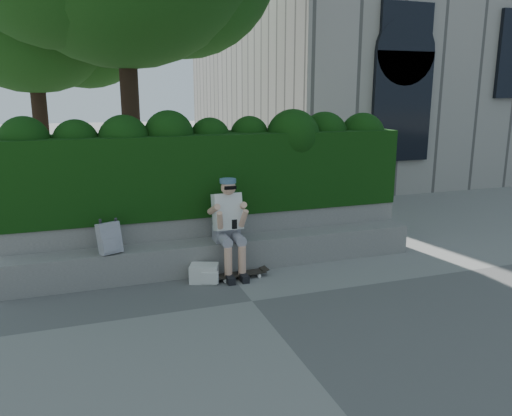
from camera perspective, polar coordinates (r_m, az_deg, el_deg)
name	(u,v)px	position (r m, az deg, el deg)	size (l,w,h in m)	color
ground	(252,301)	(6.36, -0.46, -10.60)	(80.00, 80.00, 0.00)	slate
bench_ledge	(225,254)	(7.40, -3.58, -5.29)	(6.00, 0.45, 0.45)	gray
planter_wall	(216,236)	(7.79, -4.54, -3.20)	(6.00, 0.50, 0.75)	gray
hedge	(212,172)	(7.79, -5.09, 4.15)	(6.00, 1.00, 1.20)	black
person	(229,223)	(7.08, -3.15, -1.67)	(0.40, 0.76, 1.38)	gray
skateboard	(241,274)	(7.07, -1.77, -7.55)	(0.73, 0.22, 0.08)	black
backpack_plaid	(109,238)	(6.94, -16.42, -3.31)	(0.29, 0.15, 0.42)	#BABABF
backpack_ground	(204,273)	(6.96, -5.95, -7.42)	(0.38, 0.27, 0.25)	silver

